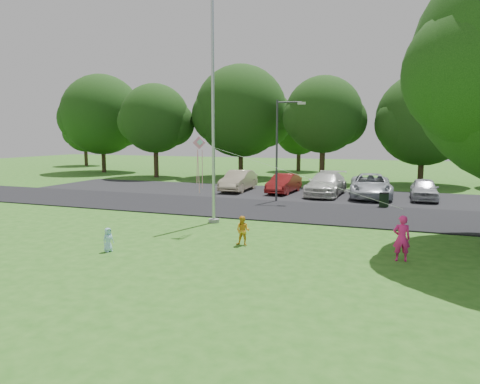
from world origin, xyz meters
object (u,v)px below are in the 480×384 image
(flagpole, at_px, (213,130))
(woman, at_px, (402,238))
(trash_can, at_px, (384,200))
(street_lamp, at_px, (281,141))
(kite, at_px, (205,156))
(child_yellow, at_px, (243,231))
(child_blue, at_px, (108,240))

(flagpole, bearing_deg, woman, -23.67)
(trash_can, xyz_separation_m, woman, (0.82, -10.35, 0.31))
(street_lamp, height_order, woman, street_lamp)
(kite, bearing_deg, child_yellow, -46.26)
(trash_can, bearing_deg, flagpole, -136.23)
(woman, xyz_separation_m, child_blue, (-9.37, -2.28, -0.32))
(trash_can, xyz_separation_m, kite, (-6.54, -9.03, 2.72))
(child_blue, bearing_deg, flagpole, 3.81)
(flagpole, relative_size, trash_can, 11.84)
(street_lamp, distance_m, child_blue, 13.35)
(woman, bearing_deg, child_yellow, -11.86)
(child_yellow, relative_size, kite, 0.14)
(trash_can, relative_size, child_yellow, 0.79)
(child_yellow, xyz_separation_m, child_blue, (-4.03, -2.37, -0.12))
(child_blue, bearing_deg, child_yellow, -42.07)
(trash_can, xyz_separation_m, child_yellow, (-4.52, -10.25, 0.11))
(woman, bearing_deg, kite, -21.03)
(child_yellow, distance_m, kite, 3.52)
(woman, distance_m, child_yellow, 5.35)
(street_lamp, relative_size, kite, 0.76)
(street_lamp, relative_size, woman, 4.08)
(street_lamp, bearing_deg, flagpole, -109.56)
(child_yellow, xyz_separation_m, kite, (-2.02, 1.23, 2.61))
(street_lamp, height_order, kite, street_lamp)
(child_blue, bearing_deg, kite, -11.75)
(child_blue, distance_m, kite, 4.95)
(flagpole, xyz_separation_m, street_lamp, (1.28, 6.91, -0.56))
(street_lamp, bearing_deg, kite, -103.28)
(child_yellow, bearing_deg, woman, -2.20)
(woman, relative_size, child_blue, 1.77)
(street_lamp, relative_size, child_yellow, 5.59)
(flagpole, bearing_deg, child_blue, -103.63)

